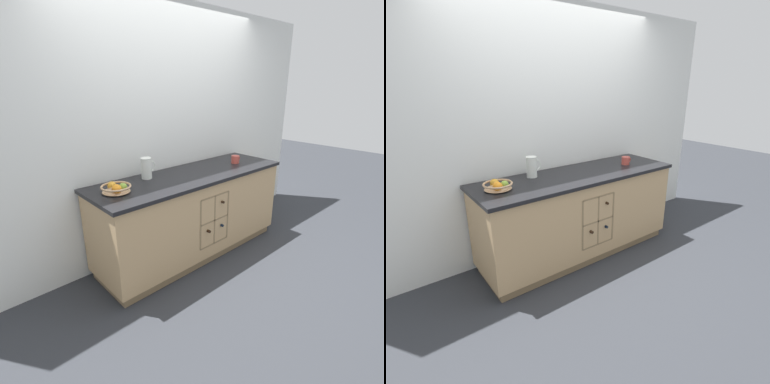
# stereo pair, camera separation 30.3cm
# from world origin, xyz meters

# --- Properties ---
(ground_plane) EXTENTS (14.00, 14.00, 0.00)m
(ground_plane) POSITION_xyz_m (0.00, 0.00, 0.00)
(ground_plane) COLOR #2D3035
(back_wall) EXTENTS (4.53, 0.06, 2.55)m
(back_wall) POSITION_xyz_m (0.00, 0.39, 1.27)
(back_wall) COLOR silver
(back_wall) RESTS_ON ground_plane
(kitchen_island) EXTENTS (2.17, 0.70, 0.91)m
(kitchen_island) POSITION_xyz_m (0.00, -0.00, 0.46)
(kitchen_island) COLOR olive
(kitchen_island) RESTS_ON ground_plane
(fruit_bowl) EXTENTS (0.26, 0.26, 0.09)m
(fruit_bowl) POSITION_xyz_m (-0.85, 0.02, 0.95)
(fruit_bowl) COLOR tan
(fruit_bowl) RESTS_ON kitchen_island
(white_pitcher) EXTENTS (0.16, 0.11, 0.21)m
(white_pitcher) POSITION_xyz_m (-0.43, 0.18, 1.01)
(white_pitcher) COLOR silver
(white_pitcher) RESTS_ON kitchen_island
(ceramic_mug) EXTENTS (0.13, 0.09, 0.09)m
(ceramic_mug) POSITION_xyz_m (0.66, -0.02, 0.95)
(ceramic_mug) COLOR #B7473D
(ceramic_mug) RESTS_ON kitchen_island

